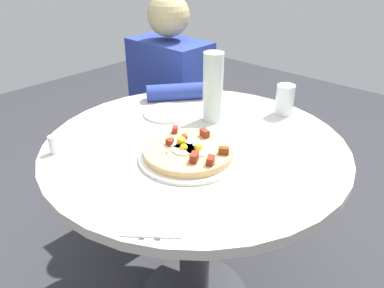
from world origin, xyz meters
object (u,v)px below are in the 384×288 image
(water_glass, at_px, (285,100))
(breakfast_pizza, at_px, (189,151))
(person_seated, at_px, (172,124))
(bread_plate, at_px, (167,113))
(knife, at_px, (148,211))
(salt_shaker, at_px, (53,145))
(dining_table, at_px, (195,187))
(water_bottle, at_px, (213,87))
(fork, at_px, (163,212))
(pizza_plate, at_px, (189,156))

(water_glass, bearing_deg, breakfast_pizza, -94.81)
(person_seated, relative_size, bread_plate, 6.32)
(bread_plate, bearing_deg, person_seated, 133.73)
(knife, height_order, salt_shaker, salt_shaker)
(person_seated, distance_m, knife, 1.05)
(dining_table, xyz_separation_m, knife, (0.16, -0.35, 0.19))
(dining_table, xyz_separation_m, water_glass, (0.10, 0.40, 0.24))
(breakfast_pizza, xyz_separation_m, water_bottle, (-0.13, 0.26, 0.10))
(person_seated, xyz_separation_m, salt_shaker, (0.25, -0.75, 0.27))
(bread_plate, relative_size, knife, 1.00)
(salt_shaker, bearing_deg, fork, 2.40)
(pizza_plate, bearing_deg, water_bottle, 115.56)
(fork, distance_m, knife, 0.04)
(breakfast_pizza, distance_m, fork, 0.28)
(knife, bearing_deg, water_bottle, -15.51)
(dining_table, bearing_deg, breakfast_pizza, -57.98)
(bread_plate, xyz_separation_m, water_bottle, (0.16, 0.08, 0.12))
(fork, bearing_deg, pizza_plate, -9.92)
(knife, bearing_deg, breakfast_pizza, -17.25)
(fork, xyz_separation_m, knife, (-0.03, -0.02, 0.00))
(salt_shaker, bearing_deg, water_glass, 63.45)
(fork, distance_m, water_bottle, 0.58)
(pizza_plate, bearing_deg, person_seated, 139.49)
(bread_plate, xyz_separation_m, salt_shaker, (-0.05, -0.44, 0.02))
(water_glass, distance_m, water_bottle, 0.29)
(knife, bearing_deg, bread_plate, 1.64)
(bread_plate, relative_size, fork, 1.00)
(fork, bearing_deg, water_bottle, -11.99)
(pizza_plate, bearing_deg, breakfast_pizza, 37.43)
(breakfast_pizza, bearing_deg, fork, -60.57)
(person_seated, bearing_deg, fork, -45.75)
(knife, bearing_deg, water_glass, -34.41)
(dining_table, distance_m, salt_shaker, 0.49)
(knife, xyz_separation_m, salt_shaker, (-0.44, 0.00, 0.02))
(knife, bearing_deg, dining_table, -14.62)
(person_seated, xyz_separation_m, breakfast_pizza, (0.58, -0.49, 0.27))
(water_bottle, bearing_deg, salt_shaker, -111.52)
(pizza_plate, relative_size, water_glass, 2.68)
(bread_plate, relative_size, water_bottle, 0.72)
(pizza_plate, height_order, water_bottle, water_bottle)
(pizza_plate, distance_m, salt_shaker, 0.42)
(breakfast_pizza, height_order, fork, breakfast_pizza)
(pizza_plate, distance_m, water_glass, 0.49)
(salt_shaker, bearing_deg, knife, -0.44)
(pizza_plate, relative_size, fork, 1.71)
(fork, distance_m, salt_shaker, 0.47)
(water_glass, bearing_deg, salt_shaker, -116.55)
(water_bottle, bearing_deg, person_seated, 152.79)
(person_seated, xyz_separation_m, fork, (0.72, -0.73, 0.25))
(bread_plate, xyz_separation_m, water_glass, (0.32, 0.30, 0.05))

